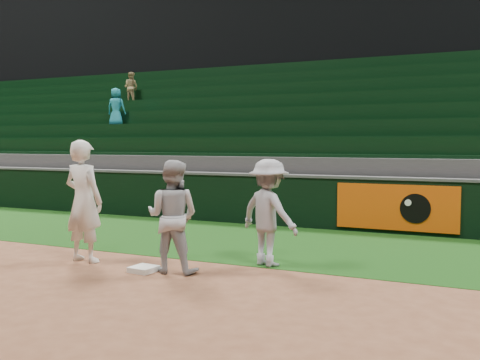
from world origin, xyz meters
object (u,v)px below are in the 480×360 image
first_baseman (84,201)px  baserunner (173,216)px  base_coach (269,213)px  first_base (144,269)px

first_baseman → baserunner: bearing=-177.1°
first_baseman → base_coach: first_baseman is taller
first_baseman → base_coach: 3.12m
first_baseman → base_coach: size_ratio=1.18×
base_coach → first_base: bearing=57.9°
first_base → base_coach: (1.63, 1.19, 0.83)m
first_base → baserunner: baserunner is taller
first_base → first_baseman: size_ratio=0.18×
first_baseman → first_base: bearing=175.4°
first_baseman → base_coach: (2.95, 1.00, -0.15)m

